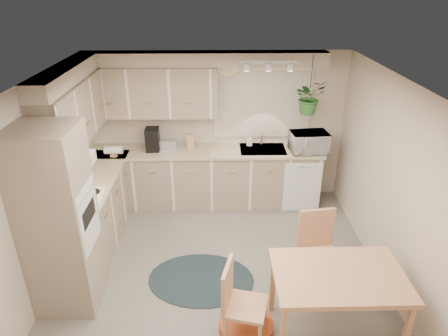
{
  "coord_description": "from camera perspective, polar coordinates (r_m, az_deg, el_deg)",
  "views": [
    {
      "loc": [
        -0.01,
        -3.93,
        3.37
      ],
      "look_at": [
        0.07,
        0.55,
        1.22
      ],
      "focal_mm": 32.0,
      "sensor_mm": 36.0,
      "label": 1
    }
  ],
  "objects": [
    {
      "name": "floor",
      "position": [
        5.17,
        -0.73,
        -15.0
      ],
      "size": [
        4.2,
        4.2,
        0.0
      ],
      "primitive_type": "plane",
      "color": "slate",
      "rests_on": "ground"
    },
    {
      "name": "ceiling",
      "position": [
        4.04,
        -0.92,
        11.79
      ],
      "size": [
        4.2,
        4.2,
        0.0
      ],
      "primitive_type": "plane",
      "color": "silver",
      "rests_on": "wall_back"
    },
    {
      "name": "wall_back",
      "position": [
        6.4,
        -0.91,
        5.84
      ],
      "size": [
        4.0,
        0.04,
        2.4
      ],
      "primitive_type": "cube",
      "color": "#BFB09E",
      "rests_on": "floor"
    },
    {
      "name": "wall_left",
      "position": [
        4.91,
        -24.91,
        -3.17
      ],
      "size": [
        0.04,
        4.2,
        2.4
      ],
      "primitive_type": "cube",
      "color": "#BFB09E",
      "rests_on": "floor"
    },
    {
      "name": "wall_right",
      "position": [
        4.91,
        23.25,
        -2.81
      ],
      "size": [
        0.04,
        4.2,
        2.4
      ],
      "primitive_type": "cube",
      "color": "#BFB09E",
      "rests_on": "floor"
    },
    {
      "name": "base_cab_left",
      "position": [
        5.87,
        -17.74,
        -5.55
      ],
      "size": [
        0.6,
        1.85,
        0.9
      ],
      "primitive_type": "cube",
      "color": "gray",
      "rests_on": "floor"
    },
    {
      "name": "base_cab_back",
      "position": [
        6.43,
        -2.63,
        -1.39
      ],
      "size": [
        3.6,
        0.6,
        0.9
      ],
      "primitive_type": "cube",
      "color": "gray",
      "rests_on": "floor"
    },
    {
      "name": "counter_left",
      "position": [
        5.64,
        -18.27,
        -1.45
      ],
      "size": [
        0.64,
        1.89,
        0.04
      ],
      "primitive_type": "cube",
      "color": "tan",
      "rests_on": "base_cab_left"
    },
    {
      "name": "counter_back",
      "position": [
        6.22,
        -2.72,
        2.43
      ],
      "size": [
        3.64,
        0.64,
        0.04
      ],
      "primitive_type": "cube",
      "color": "tan",
      "rests_on": "base_cab_back"
    },
    {
      "name": "oven_stack",
      "position": [
        4.56,
        -22.52,
        -7.14
      ],
      "size": [
        0.65,
        0.65,
        2.1
      ],
      "primitive_type": "cube",
      "color": "gray",
      "rests_on": "floor"
    },
    {
      "name": "wall_oven_face",
      "position": [
        4.45,
        -18.66,
        -7.28
      ],
      "size": [
        0.02,
        0.56,
        0.58
      ],
      "primitive_type": "cube",
      "color": "silver",
      "rests_on": "oven_stack"
    },
    {
      "name": "upper_cab_left",
      "position": [
        5.47,
        -20.57,
        7.62
      ],
      "size": [
        0.35,
        2.0,
        0.75
      ],
      "primitive_type": "cube",
      "color": "gray",
      "rests_on": "wall_left"
    },
    {
      "name": "upper_cab_back",
      "position": [
        6.13,
        -10.49,
        10.64
      ],
      "size": [
        2.0,
        0.35,
        0.75
      ],
      "primitive_type": "cube",
      "color": "gray",
      "rests_on": "wall_back"
    },
    {
      "name": "soffit_left",
      "position": [
        5.37,
        -21.62,
        12.42
      ],
      "size": [
        0.3,
        2.0,
        0.2
      ],
      "primitive_type": "cube",
      "color": "#BFB09E",
      "rests_on": "wall_left"
    },
    {
      "name": "soffit_back",
      "position": [
        5.97,
        -2.96,
        15.31
      ],
      "size": [
        3.6,
        0.3,
        0.2
      ],
      "primitive_type": "cube",
      "color": "#BFB09E",
      "rests_on": "wall_back"
    },
    {
      "name": "cooktop",
      "position": [
        5.15,
        -19.9,
        -4.11
      ],
      "size": [
        0.52,
        0.58,
        0.02
      ],
      "primitive_type": "cube",
      "color": "silver",
      "rests_on": "counter_left"
    },
    {
      "name": "range_hood",
      "position": [
        4.96,
        -20.9,
        0.47
      ],
      "size": [
        0.4,
        0.6,
        0.14
      ],
      "primitive_type": "cube",
      "color": "silver",
      "rests_on": "upper_cab_left"
    },
    {
      "name": "window_blinds",
      "position": [
        6.29,
        5.54,
        9.19
      ],
      "size": [
        1.4,
        0.02,
        1.0
      ],
      "primitive_type": "cube",
      "color": "silver",
      "rests_on": "wall_back"
    },
    {
      "name": "window_frame",
      "position": [
        6.3,
        5.53,
        9.22
      ],
      "size": [
        1.5,
        0.02,
        1.1
      ],
      "primitive_type": "cube",
      "color": "beige",
      "rests_on": "wall_back"
    },
    {
      "name": "sink",
      "position": [
        6.27,
        5.53,
        2.35
      ],
      "size": [
        0.7,
        0.48,
        0.1
      ],
      "primitive_type": "cube",
      "color": "#A4A6AB",
      "rests_on": "counter_back"
    },
    {
      "name": "dishwasher_front",
      "position": [
        6.3,
        11.09,
        -2.74
      ],
      "size": [
        0.58,
        0.02,
        0.83
      ],
      "primitive_type": "cube",
      "color": "silver",
      "rests_on": "base_cab_back"
    },
    {
      "name": "track_light_bar",
      "position": [
        5.62,
        6.44,
        14.84
      ],
      "size": [
        0.8,
        0.04,
        0.04
      ],
      "primitive_type": "cube",
      "color": "silver",
      "rests_on": "ceiling"
    },
    {
      "name": "wall_clock",
      "position": [
        6.11,
        0.48,
        14.43
      ],
      "size": [
        0.3,
        0.03,
        0.3
      ],
      "primitive_type": "cylinder",
      "rotation": [
        1.57,
        0.0,
        0.0
      ],
      "color": "#EDC953",
      "rests_on": "wall_back"
    },
    {
      "name": "dining_table",
      "position": [
        4.37,
        15.5,
        -18.34
      ],
      "size": [
        1.27,
        0.85,
        0.79
      ],
      "primitive_type": "cube",
      "rotation": [
        0.0,
        0.0,
        0.01
      ],
      "color": "tan",
      "rests_on": "floor"
    },
    {
      "name": "chair_left",
      "position": [
        4.17,
        3.16,
        -18.89
      ],
      "size": [
        0.51,
        0.51,
        0.89
      ],
      "primitive_type": "cube",
      "rotation": [
        0.0,
        0.0,
        -1.82
      ],
      "color": "tan",
      "rests_on": "floor"
    },
    {
      "name": "chair_back",
      "position": [
        4.81,
        13.61,
        -12.01
      ],
      "size": [
        0.52,
        0.52,
        0.97
      ],
      "primitive_type": "cube",
      "rotation": [
        0.0,
        0.0,
        3.3
      ],
      "color": "tan",
      "rests_on": "floor"
    },
    {
      "name": "braided_rug",
      "position": [
        5.11,
        -3.29,
        -15.57
      ],
      "size": [
        1.39,
        1.1,
        0.01
      ],
      "primitive_type": "ellipsoid",
      "rotation": [
        0.0,
        0.0,
        -0.1
      ],
      "color": "black",
      "rests_on": "floor"
    },
    {
      "name": "pet_bed",
      "position": [
        4.49,
        3.16,
        -21.74
      ],
      "size": [
        0.65,
        0.65,
        0.13
      ],
      "primitive_type": "cylinder",
      "rotation": [
        0.0,
        0.0,
        -0.17
      ],
      "color": "#C45F27",
      "rests_on": "floor"
    },
    {
      "name": "microwave",
      "position": [
        6.21,
        12.04,
        3.93
      ],
      "size": [
        0.59,
        0.37,
        0.38
      ],
      "primitive_type": "imported",
      "rotation": [
        0.0,
        0.0,
        0.12
      ],
      "color": "silver",
      "rests_on": "counter_back"
    },
    {
      "name": "soap_bottle",
      "position": [
        6.36,
        3.66,
        3.57
      ],
      "size": [
        0.11,
        0.2,
        0.09
      ],
      "primitive_type": "imported",
      "rotation": [
        0.0,
        0.0,
        -0.13
      ],
      "color": "silver",
      "rests_on": "counter_back"
    },
    {
      "name": "hanging_plant",
      "position": [
        6.01,
        12.07,
        9.38
      ],
      "size": [
        0.6,
        0.63,
        0.39
      ],
      "primitive_type": "imported",
      "rotation": [
        0.0,
        0.0,
        0.39
      ],
      "color": "#285F26",
      "rests_on": "ceiling"
    },
    {
      "name": "coffee_maker",
      "position": [
        6.23,
        -10.18,
        4.05
      ],
      "size": [
        0.21,
        0.25,
        0.36
      ],
      "primitive_type": "cube",
      "rotation": [
        0.0,
        0.0,
        0.03
      ],
      "color": "black",
      "rests_on": "counter_back"
    },
    {
      "name": "toaster",
      "position": [
        6.25,
        -7.9,
        3.31
      ],
      "size": [
        0.26,
        0.16,
        0.16
      ],
      "primitive_type": "cube",
      "rotation": [
        0.0,
        0.0,
        -0.05
      ],
      "color": "#A4A6AB",
      "rests_on": "counter_back"
    },
    {
      "name": "knife_block",
      "position": [
        6.23,
        -4.83,
        3.8
      ],
      "size": [
        0.12,
        0.12,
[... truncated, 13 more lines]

